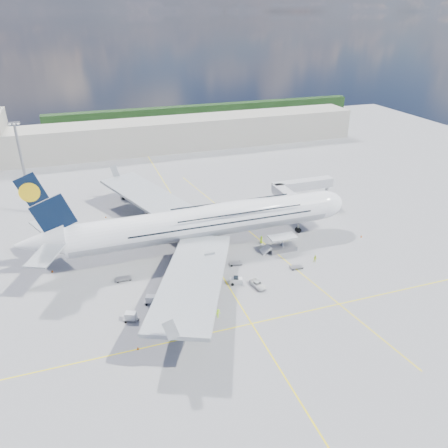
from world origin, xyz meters
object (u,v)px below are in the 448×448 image
object	(u,v)px
dolly_back	(123,279)
catering_truck_inner	(157,207)
cone_nose	(361,236)
catering_truck_outer	(130,193)
baggage_tug	(236,281)
crew_nose	(288,238)
dolly_nose_near	(236,263)
crew_tug	(218,313)
cone_wing_right_inner	(169,282)
airliner	(205,222)
jet_bridge	(297,190)
cargo_loader	(281,245)
crew_wing	(202,281)
cone_tail	(52,271)
cone_wing_left_outer	(106,217)
dolly_row_c	(200,273)
crew_loader	(315,259)
service_van	(258,284)
dolly_row_b	(131,316)
crew_van	(261,240)
cone_wing_left_inner	(173,239)
dolly_nose_far	(296,267)
dolly_row_a	(151,299)
cone_wing_right_outer	(138,348)
light_mast	(23,168)

from	to	relation	value
dolly_back	catering_truck_inner	bearing A→B (deg)	69.42
cone_nose	catering_truck_outer	bearing A→B (deg)	138.95
baggage_tug	crew_nose	distance (m)	22.95
dolly_nose_near	crew_nose	world-z (taller)	crew_nose
crew_tug	cone_wing_right_inner	world-z (taller)	crew_tug
crew_tug	airliner	bearing A→B (deg)	58.08
airliner	dolly_nose_near	distance (m)	12.47
jet_bridge	cargo_loader	xyz separation A→B (m)	(-12.99, -18.04, -5.60)
cargo_loader	crew_nose	world-z (taller)	cargo_loader
crew_wing	cone_tail	bearing A→B (deg)	85.23
dolly_back	jet_bridge	bearing A→B (deg)	23.54
jet_bridge	crew_wing	xyz separation A→B (m)	(-34.90, -26.04, -5.92)
dolly_nose_near	catering_truck_inner	xyz separation A→B (m)	(-11.19, 32.65, 1.79)
baggage_tug	cone_wing_left_outer	distance (m)	47.57
airliner	cone_wing_right_inner	distance (m)	18.02
airliner	dolly_nose_near	bearing A→B (deg)	-67.25
catering_truck_outer	cone_wing_left_outer	bearing A→B (deg)	-112.70
dolly_nose_near	cone_wing_right_inner	bearing A→B (deg)	-156.90
dolly_row_c	crew_loader	distance (m)	26.21
airliner	cargo_loader	xyz separation A→B (m)	(16.56, -7.11, -5.62)
service_van	crew_loader	bearing A→B (deg)	8.79
dolly_row_b	dolly_row_c	size ratio (longest dim) A/B	0.89
crew_van	crew_tug	size ratio (longest dim) A/B	1.04
crew_van	crew_tug	world-z (taller)	crew_van
crew_tug	cone_wing_left_inner	bearing A→B (deg)	71.70
dolly_row_b	baggage_tug	size ratio (longest dim) A/B	1.05
crew_wing	crew_van	xyz separation A→B (m)	(18.88, 12.81, -0.00)
airliner	jet_bridge	bearing A→B (deg)	20.31
dolly_back	crew_wing	xyz separation A→B (m)	(15.06, -7.11, 0.57)
catering_truck_inner	cone_wing_left_outer	xyz separation A→B (m)	(-14.01, 2.06, -1.87)
dolly_row_c	dolly_nose_far	world-z (taller)	dolly_row_c
dolly_row_a	crew_van	distance (m)	33.72
dolly_back	crew_nose	distance (m)	40.76
cone_wing_right_outer	crew_tug	bearing A→B (deg)	13.57
crew_tug	cargo_loader	bearing A→B (deg)	20.88
dolly_row_c	service_van	world-z (taller)	service_van
light_mast	dolly_row_b	distance (m)	61.42
light_mast	crew_wing	size ratio (longest dim) A/B	13.67
airliner	dolly_row_a	size ratio (longest dim) A/B	26.99
dolly_row_a	service_van	world-z (taller)	dolly_row_a
crew_tug	cone_wing_right_outer	world-z (taller)	crew_tug
dolly_back	cone_tail	world-z (taller)	cone_tail
dolly_row_c	cone_wing_left_inner	xyz separation A→B (m)	(-1.94, 17.11, -0.09)
cone_nose	cone_wing_left_inner	bearing A→B (deg)	163.08
dolly_nose_far	cone_wing_right_outer	bearing A→B (deg)	-154.62
crew_loader	cone_wing_left_inner	xyz separation A→B (m)	(-27.90, 20.67, -0.64)
cone_wing_left_inner	cone_wing_right_outer	distance (m)	38.77
crew_tug	cone_wing_left_inner	world-z (taller)	crew_tug
light_mast	crew_tug	size ratio (longest dim) A/B	14.19
dolly_back	airliner	bearing A→B (deg)	24.17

